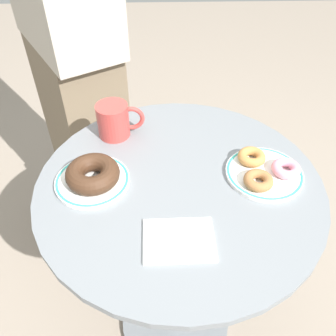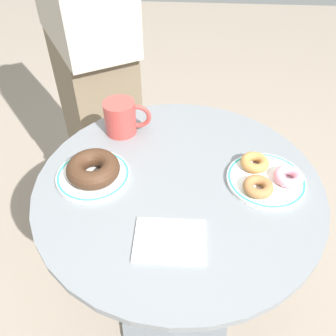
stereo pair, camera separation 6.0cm
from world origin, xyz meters
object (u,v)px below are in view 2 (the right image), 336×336
coffee_mug (122,117)px  donut_chocolate (93,169)px  donut_pink_frosted (289,177)px  plate_left (93,175)px  plate_right (266,180)px  donut_cinnamon (258,187)px  paper_napkin (170,241)px  donut_old_fashioned (255,162)px  cafe_table (177,247)px  person_figure (91,59)px

coffee_mug → donut_chocolate: bearing=-100.7°
donut_pink_frosted → plate_left: bearing=-178.7°
donut_pink_frosted → plate_right: bearing=176.7°
donut_cinnamon → paper_napkin: bearing=-142.6°
donut_chocolate → donut_old_fashioned: 0.38m
cafe_table → paper_napkin: 0.31m
donut_old_fashioned → coffee_mug: bearing=159.1°
donut_chocolate → paper_napkin: size_ratio=0.86×
plate_left → person_figure: person_figure is taller
coffee_mug → person_figure: size_ratio=0.08×
cafe_table → donut_cinnamon: donut_cinnamon is taller
donut_cinnamon → paper_napkin: donut_cinnamon is taller
donut_pink_frosted → person_figure: 0.80m
donut_cinnamon → person_figure: 0.78m
donut_chocolate → coffee_mug: bearing=79.3°
plate_right → person_figure: 0.77m
donut_chocolate → donut_old_fashioned: bearing=9.3°
donut_chocolate → plate_right: bearing=2.9°
paper_napkin → donut_cinnamon: bearing=37.4°
plate_left → paper_napkin: 0.26m
donut_pink_frosted → coffee_mug: bearing=157.2°
donut_cinnamon → coffee_mug: bearing=148.1°
donut_chocolate → person_figure: (-0.14, 0.57, -0.01)m
donut_chocolate → person_figure: 0.58m
donut_cinnamon → coffee_mug: coffee_mug is taller
cafe_table → donut_old_fashioned: 0.34m
donut_pink_frosted → donut_old_fashioned: same height
plate_left → person_figure: (-0.13, 0.56, 0.02)m
plate_left → donut_pink_frosted: (0.45, 0.01, 0.02)m
plate_left → coffee_mug: 0.19m
coffee_mug → plate_left: bearing=-102.6°
person_figure → donut_chocolate: bearing=-76.4°
plate_left → plate_right: size_ratio=0.95×
donut_old_fashioned → person_figure: (-0.51, 0.50, -0.00)m
plate_left → plate_right: bearing=1.8°
plate_right → donut_chocolate: 0.40m
plate_right → donut_cinnamon: 0.05m
cafe_table → paper_napkin: (-0.01, -0.16, 0.26)m
person_figure → plate_right: bearing=-45.4°
person_figure → donut_cinnamon: bearing=-48.8°
person_figure → paper_napkin: bearing=-65.9°
person_figure → coffee_mug: bearing=-65.1°
plate_right → donut_old_fashioned: 0.05m
paper_napkin → donut_old_fashioned: bearing=50.0°
cafe_table → donut_old_fashioned: bearing=18.4°
plate_left → donut_chocolate: donut_chocolate is taller
plate_right → coffee_mug: coffee_mug is taller
plate_right → person_figure: bearing=134.6°
cafe_table → plate_left: plate_left is taller
cafe_table → donut_chocolate: (-0.20, -0.00, 0.29)m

